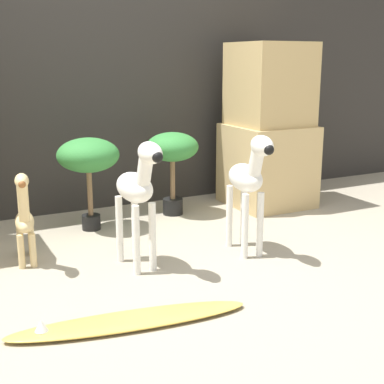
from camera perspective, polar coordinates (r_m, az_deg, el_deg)
The scene contains 9 objects.
ground_plane at distance 2.86m, azimuth -1.17°, elevation -9.54°, with size 14.00×14.00×0.00m, color #9E937F.
wall_back at distance 4.15m, azimuth -11.33°, elevation 13.15°, with size 6.40×0.08×2.20m.
rock_pillar_right at distance 4.26m, azimuth 8.15°, elevation 6.51°, with size 0.59×0.61×1.27m.
zebra_right at distance 3.14m, azimuth 6.07°, elevation 1.41°, with size 0.20×0.48×0.74m.
zebra_left at distance 2.91m, azimuth -5.78°, elevation 0.37°, with size 0.19×0.47×0.74m.
giraffe_figurine at distance 3.15m, azimuth -17.45°, elevation -2.65°, with size 0.15×0.44×0.56m.
potted_palm_front at distance 3.95m, azimuth -2.11°, elevation 4.30°, with size 0.39×0.39×0.62m.
potted_palm_back at distance 3.65m, azimuth -11.01°, elevation 3.57°, with size 0.42×0.42×0.63m.
surfboard at distance 2.45m, azimuth -6.77°, elevation -13.46°, with size 1.10×0.35×0.08m.
Camera 1 is at (-1.14, -2.36, 1.14)m, focal length 50.00 mm.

